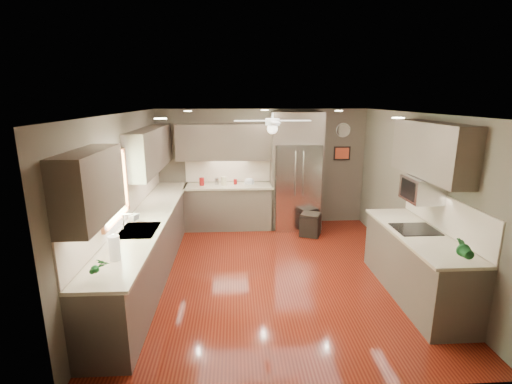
{
  "coord_description": "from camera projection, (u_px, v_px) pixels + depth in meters",
  "views": [
    {
      "loc": [
        -0.58,
        -5.43,
        2.71
      ],
      "look_at": [
        -0.24,
        0.6,
        1.18
      ],
      "focal_mm": 26.0,
      "sensor_mm": 36.0,
      "label": 1
    }
  ],
  "objects": [
    {
      "name": "bowl",
      "position": [
        249.0,
        183.0,
        7.86
      ],
      "size": [
        0.24,
        0.24,
        0.05
      ],
      "primitive_type": "imported",
      "rotation": [
        0.0,
        0.0,
        -0.14
      ],
      "color": "beige",
      "rests_on": "back_run"
    },
    {
      "name": "canister_b",
      "position": [
        217.0,
        181.0,
        7.82
      ],
      "size": [
        0.1,
        0.1,
        0.15
      ],
      "primitive_type": "cylinder",
      "rotation": [
        0.0,
        0.0,
        0.05
      ],
      "color": "silver",
      "rests_on": "back_run"
    },
    {
      "name": "recessed_lights",
      "position": [
        269.0,
        113.0,
        5.73
      ],
      "size": [
        2.84,
        3.14,
        0.01
      ],
      "color": "white",
      "rests_on": "ceiling"
    },
    {
      "name": "ceiling_fan",
      "position": [
        272.0,
        124.0,
        5.67
      ],
      "size": [
        1.18,
        1.18,
        0.32
      ],
      "color": "white",
      "rests_on": "ceiling"
    },
    {
      "name": "wall_front",
      "position": [
        303.0,
        271.0,
        3.23
      ],
      "size": [
        4.5,
        0.0,
        4.5
      ],
      "primitive_type": "plane",
      "rotation": [
        -1.57,
        0.0,
        0.0
      ],
      "color": "brown",
      "rests_on": "ground"
    },
    {
      "name": "uppers",
      "position": [
        225.0,
        151.0,
        6.14
      ],
      "size": [
        4.5,
        4.7,
        0.95
      ],
      "color": "#4A4036",
      "rests_on": "wall_left"
    },
    {
      "name": "microwave",
      "position": [
        422.0,
        189.0,
        5.17
      ],
      "size": [
        0.43,
        0.55,
        0.34
      ],
      "color": "silver",
      "rests_on": "wall_right"
    },
    {
      "name": "wall_back",
      "position": [
        262.0,
        167.0,
        8.07
      ],
      "size": [
        4.5,
        0.0,
        4.5
      ],
      "primitive_type": "plane",
      "rotation": [
        1.57,
        0.0,
        0.0
      ],
      "color": "brown",
      "rests_on": "ground"
    },
    {
      "name": "refrigerator",
      "position": [
        296.0,
        173.0,
        7.79
      ],
      "size": [
        1.06,
        0.75,
        2.45
      ],
      "color": "silver",
      "rests_on": "ground"
    },
    {
      "name": "canister_c",
      "position": [
        224.0,
        181.0,
        7.77
      ],
      "size": [
        0.14,
        0.14,
        0.18
      ],
      "primitive_type": "cylinder",
      "rotation": [
        0.0,
        0.0,
        -0.31
      ],
      "color": "beige",
      "rests_on": "back_run"
    },
    {
      "name": "wall_clock",
      "position": [
        343.0,
        130.0,
        7.95
      ],
      "size": [
        0.3,
        0.03,
        0.3
      ],
      "color": "white",
      "rests_on": "wall_back"
    },
    {
      "name": "back_run",
      "position": [
        229.0,
        206.0,
        7.93
      ],
      "size": [
        1.85,
        0.65,
        1.45
      ],
      "color": "#4A4036",
      "rests_on": "ground"
    },
    {
      "name": "stool",
      "position": [
        310.0,
        224.0,
        7.48
      ],
      "size": [
        0.49,
        0.49,
        0.46
      ],
      "color": "black",
      "rests_on": "ground"
    },
    {
      "name": "wall_right",
      "position": [
        417.0,
        195.0,
        5.77
      ],
      "size": [
        0.0,
        5.0,
        5.0
      ],
      "primitive_type": "plane",
      "rotation": [
        1.57,
        0.0,
        -1.57
      ],
      "color": "brown",
      "rests_on": "ground"
    },
    {
      "name": "potted_plant_right",
      "position": [
        464.0,
        249.0,
        4.05
      ],
      "size": [
        0.2,
        0.17,
        0.34
      ],
      "primitive_type": "imported",
      "rotation": [
        0.0,
        0.0,
        -0.11
      ],
      "color": "#1B5E25",
      "rests_on": "right_run"
    },
    {
      "name": "left_run",
      "position": [
        150.0,
        243.0,
        5.87
      ],
      "size": [
        0.65,
        4.7,
        1.45
      ],
      "color": "#4A4036",
      "rests_on": "ground"
    },
    {
      "name": "sink",
      "position": [
        139.0,
        232.0,
        5.14
      ],
      "size": [
        0.5,
        0.7,
        0.32
      ],
      "color": "silver",
      "rests_on": "left_run"
    },
    {
      "name": "potted_plant_left",
      "position": [
        99.0,
        266.0,
        3.72
      ],
      "size": [
        0.16,
        0.12,
        0.27
      ],
      "primitive_type": "imported",
      "rotation": [
        0.0,
        0.0,
        -0.2
      ],
      "color": "#1B5E25",
      "rests_on": "left_run"
    },
    {
      "name": "paper_towel",
      "position": [
        114.0,
        248.0,
        4.15
      ],
      "size": [
        0.13,
        0.13,
        0.32
      ],
      "color": "white",
      "rests_on": "left_run"
    },
    {
      "name": "floor",
      "position": [
        273.0,
        272.0,
        5.95
      ],
      "size": [
        5.0,
        5.0,
        0.0
      ],
      "primitive_type": "plane",
      "color": "#4E110A",
      "rests_on": "ground"
    },
    {
      "name": "canister_d",
      "position": [
        235.0,
        182.0,
        7.84
      ],
      "size": [
        0.09,
        0.09,
        0.11
      ],
      "primitive_type": "cylinder",
      "rotation": [
        0.0,
        0.0,
        -0.37
      ],
      "color": "maroon",
      "rests_on": "back_run"
    },
    {
      "name": "wall_left",
      "position": [
        124.0,
        199.0,
        5.52
      ],
      "size": [
        0.0,
        5.0,
        5.0
      ],
      "primitive_type": "plane",
      "rotation": [
        1.57,
        0.0,
        1.57
      ],
      "color": "brown",
      "rests_on": "ground"
    },
    {
      "name": "ceiling",
      "position": [
        275.0,
        114.0,
        5.34
      ],
      "size": [
        5.0,
        5.0,
        0.0
      ],
      "primitive_type": "plane",
      "rotation": [
        3.14,
        0.0,
        0.0
      ],
      "color": "white",
      "rests_on": "ground"
    },
    {
      "name": "soap_bottle",
      "position": [
        134.0,
        217.0,
        5.39
      ],
      "size": [
        0.12,
        0.12,
        0.2
      ],
      "primitive_type": "imported",
      "rotation": [
        0.0,
        0.0,
        -0.38
      ],
      "color": "white",
      "rests_on": "left_run"
    },
    {
      "name": "right_run",
      "position": [
        416.0,
        263.0,
        5.17
      ],
      "size": [
        0.7,
        2.2,
        1.45
      ],
      "color": "#4A4036",
      "rests_on": "ground"
    },
    {
      "name": "canister_a",
      "position": [
        202.0,
        182.0,
        7.75
      ],
      "size": [
        0.13,
        0.13,
        0.17
      ],
      "primitive_type": "cylinder",
      "rotation": [
        0.0,
        0.0,
        0.26
      ],
      "color": "maroon",
      "rests_on": "back_run"
    },
    {
      "name": "window",
      "position": [
        113.0,
        188.0,
        4.97
      ],
      "size": [
        0.05,
        1.12,
        0.92
      ],
      "color": "#BFF2B2",
      "rests_on": "wall_left"
    },
    {
      "name": "framed_print",
      "position": [
        342.0,
        153.0,
        8.07
      ],
      "size": [
        0.36,
        0.03,
        0.3
      ],
      "color": "black",
      "rests_on": "wall_back"
    }
  ]
}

